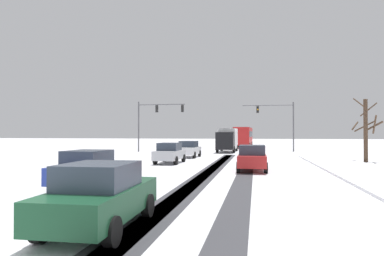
% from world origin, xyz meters
% --- Properties ---
extents(wheel_track_left_lane, '(0.92, 32.87, 0.01)m').
position_xyz_m(wheel_track_left_lane, '(4.44, 14.94, 0.00)').
color(wheel_track_left_lane, '#424247').
rests_on(wheel_track_left_lane, ground).
extents(wheel_track_right_lane, '(1.02, 32.87, 0.01)m').
position_xyz_m(wheel_track_right_lane, '(2.40, 14.94, 0.00)').
color(wheel_track_right_lane, '#424247').
rests_on(wheel_track_right_lane, ground).
extents(wheel_track_center, '(0.86, 32.87, 0.01)m').
position_xyz_m(wheel_track_center, '(2.08, 14.94, 0.00)').
color(wheel_track_center, '#424247').
rests_on(wheel_track_center, ground).
extents(wheel_track_oncoming, '(0.71, 32.87, 0.01)m').
position_xyz_m(wheel_track_oncoming, '(2.22, 14.94, 0.00)').
color(wheel_track_oncoming, '#424247').
rests_on(wheel_track_oncoming, ground).
extents(sidewalk_kerb_right, '(4.00, 32.87, 0.12)m').
position_xyz_m(sidewalk_kerb_right, '(11.34, 13.45, 0.06)').
color(sidewalk_kerb_right, white).
rests_on(sidewalk_kerb_right, ground).
extents(traffic_signal_far_right, '(6.67, 0.64, 6.50)m').
position_xyz_m(traffic_signal_far_right, '(8.08, 39.75, 4.47)').
color(traffic_signal_far_right, '#56565B').
rests_on(traffic_signal_far_right, ground).
extents(traffic_signal_far_left, '(6.25, 0.39, 6.50)m').
position_xyz_m(traffic_signal_far_left, '(-7.78, 35.90, 4.65)').
color(traffic_signal_far_left, '#56565B').
rests_on(traffic_signal_far_left, ground).
extents(car_white_lead, '(1.93, 4.15, 1.62)m').
position_xyz_m(car_white_lead, '(-1.41, 26.70, 0.82)').
color(car_white_lead, silver).
rests_on(car_white_lead, ground).
extents(car_silver_second, '(1.88, 4.12, 1.62)m').
position_xyz_m(car_silver_second, '(-1.61, 20.00, 0.82)').
color(car_silver_second, '#B7BABF').
rests_on(car_silver_second, ground).
extents(car_red_third, '(1.84, 4.10, 1.62)m').
position_xyz_m(car_red_third, '(4.85, 15.75, 0.82)').
color(car_red_third, red).
rests_on(car_red_third, ground).
extents(car_blue_fourth, '(1.93, 4.15, 1.62)m').
position_xyz_m(car_blue_fourth, '(-2.03, 7.71, 0.82)').
color(car_blue_fourth, '#233899').
rests_on(car_blue_fourth, ground).
extents(car_dark_green_fifth, '(1.93, 4.15, 1.62)m').
position_xyz_m(car_dark_green_fifth, '(1.32, 1.96, 0.82)').
color(car_dark_green_fifth, '#194C2D').
rests_on(car_dark_green_fifth, ground).
extents(bus_oncoming, '(2.96, 11.08, 3.38)m').
position_xyz_m(bus_oncoming, '(3.03, 51.64, 1.99)').
color(bus_oncoming, '#B21E1E').
rests_on(bus_oncoming, ground).
extents(box_truck_delivery, '(2.38, 7.43, 3.02)m').
position_xyz_m(box_truck_delivery, '(1.47, 37.63, 1.63)').
color(box_truck_delivery, black).
rests_on(box_truck_delivery, ground).
extents(bare_tree_sidewalk_far, '(2.48, 2.14, 5.34)m').
position_xyz_m(bare_tree_sidewalk_far, '(14.07, 24.25, 2.76)').
color(bare_tree_sidewalk_far, '#4C3828').
rests_on(bare_tree_sidewalk_far, ground).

